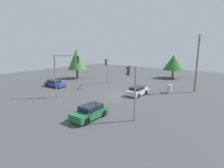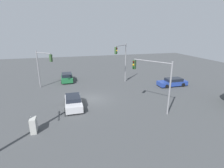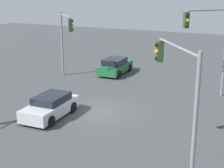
{
  "view_description": "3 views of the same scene",
  "coord_description": "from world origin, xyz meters",
  "views": [
    {
      "loc": [
        -22.54,
        -15.61,
        7.63
      ],
      "look_at": [
        0.49,
        1.64,
        1.56
      ],
      "focal_mm": 28.0,
      "sensor_mm": 36.0,
      "label": 1
    },
    {
      "loc": [
        21.37,
        -2.98,
        8.77
      ],
      "look_at": [
        0.5,
        2.65,
        2.06
      ],
      "focal_mm": 28.0,
      "sensor_mm": 36.0,
      "label": 2
    },
    {
      "loc": [
        19.06,
        9.32,
        8.19
      ],
      "look_at": [
        -0.08,
        0.93,
        2.02
      ],
      "focal_mm": 55.0,
      "sensor_mm": 36.0,
      "label": 3
    }
  ],
  "objects": [
    {
      "name": "ground_plane",
      "position": [
        0.0,
        0.0,
        0.0
      ],
      "size": [
        80.0,
        80.0,
        0.0
      ],
      "primitive_type": "plane",
      "color": "#424447"
    },
    {
      "name": "sedan_green",
      "position": [
        -9.61,
        -2.92,
        0.72
      ],
      "size": [
        4.32,
        2.02,
        1.49
      ],
      "rotation": [
        0.0,
        0.0,
        1.57
      ],
      "color": "#1E6638",
      "rests_on": "ground_plane"
    },
    {
      "name": "sedan_silver",
      "position": [
        1.95,
        -2.44,
        0.68
      ],
      "size": [
        4.21,
        1.99,
        1.4
      ],
      "rotation": [
        0.0,
        0.0,
        -1.57
      ],
      "color": "silver",
      "rests_on": "ground_plane"
    },
    {
      "name": "sedan_blue",
      "position": [
        -2.33,
        13.64,
        0.63
      ],
      "size": [
        1.89,
        4.75,
        1.29
      ],
      "rotation": [
        0.0,
        0.0,
        3.14
      ],
      "color": "#233D93",
      "rests_on": "ground_plane"
    },
    {
      "name": "traffic_signal_main",
      "position": [
        4.79,
        6.21,
        4.03
      ],
      "size": [
        3.98,
        2.9,
        5.78
      ],
      "rotation": [
        0.0,
        0.0,
        3.75
      ],
      "color": "gray",
      "rests_on": "ground_plane"
    },
    {
      "name": "traffic_signal_cross",
      "position": [
        -6.32,
        -6.18,
        3.94
      ],
      "size": [
        2.45,
        2.49,
        5.78
      ],
      "rotation": [
        0.0,
        0.0,
        0.79
      ],
      "color": "gray",
      "rests_on": "ground_plane"
    },
    {
      "name": "traffic_signal_aux",
      "position": [
        -5.75,
        6.05,
        4.53
      ],
      "size": [
        2.78,
        2.79,
        6.65
      ],
      "rotation": [
        0.0,
        0.0,
        -0.79
      ],
      "color": "gray",
      "rests_on": "ground_plane"
    },
    {
      "name": "electrical_cabinet",
      "position": [
        6.36,
        -6.14,
        0.69
      ],
      "size": [
        0.92,
        0.51,
        1.39
      ],
      "primitive_type": "cube",
      "color": "#B2B2AD",
      "rests_on": "ground_plane"
    }
  ]
}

